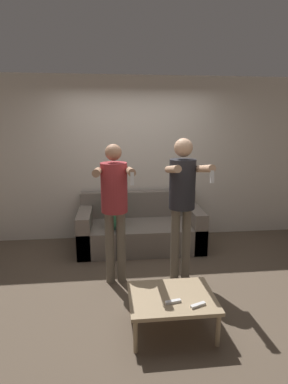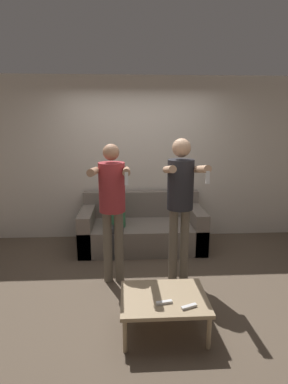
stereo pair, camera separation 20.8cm
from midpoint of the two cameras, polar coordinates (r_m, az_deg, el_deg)
ground_plane at (r=4.00m, az=-1.47°, el=-16.32°), size 14.00×14.00×0.00m
wall_back at (r=5.08m, az=-3.01°, el=6.17°), size 6.40×0.06×2.70m
couch at (r=4.86m, az=-1.95°, el=-7.17°), size 1.93×0.92×0.83m
person_standing_left at (r=3.56m, az=-7.33°, el=-1.28°), size 0.43×0.73×1.72m
person_standing_right at (r=3.62m, az=5.71°, el=-0.30°), size 0.44×0.72×1.79m
person_seated at (r=4.53m, az=-7.00°, el=-4.51°), size 0.30×0.52×1.11m
coffee_table at (r=3.03m, az=3.23°, el=-19.72°), size 0.82×0.63×0.35m
remote_near at (r=2.89m, az=8.10°, el=-20.57°), size 0.15×0.09×0.02m
remote_far at (r=2.91m, az=3.39°, el=-20.16°), size 0.15×0.06×0.02m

